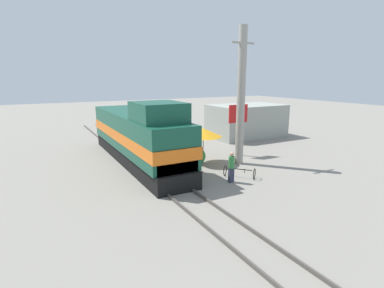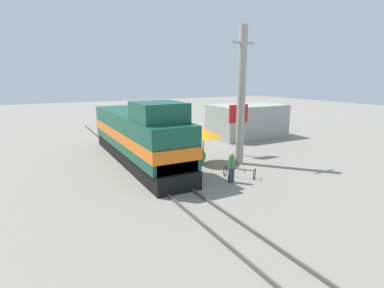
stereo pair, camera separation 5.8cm
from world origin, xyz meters
name	(u,v)px [view 1 (the left image)]	position (x,y,z in m)	size (l,w,h in m)	color
ground_plane	(153,173)	(0.00, 0.00, 0.00)	(120.00, 120.00, 0.00)	gray
rail_near	(142,174)	(-0.72, 0.00, 0.07)	(0.08, 43.06, 0.15)	#4C4742
rail_far	(163,170)	(0.72, 0.00, 0.07)	(0.08, 43.06, 0.15)	#4C4742
locomotive	(138,137)	(0.00, 2.63, 1.89)	(2.84, 14.15, 4.55)	black
utility_pole	(241,97)	(6.13, -0.83, 4.64)	(1.80, 0.56, 9.22)	#9E998E
vendor_umbrella	(203,132)	(3.97, 0.46, 2.19)	(2.59, 2.59, 2.49)	#4C4C4C
billboard_sign	(238,118)	(7.39, 1.06, 2.91)	(1.69, 0.12, 3.92)	#595959
shrub_cluster	(198,156)	(3.54, 0.46, 0.56)	(1.11, 1.11, 1.11)	#388C38
person_bystander	(231,166)	(3.36, -3.76, 0.98)	(0.34, 0.34, 1.79)	#2D3347
bicycle	(239,172)	(4.32, -3.29, 0.34)	(1.68, 1.83, 0.65)	black
building_block_distant	(246,121)	(12.76, 6.73, 1.62)	(7.31, 4.45, 3.23)	#999E93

